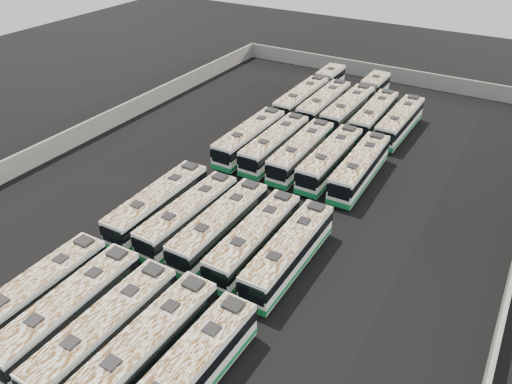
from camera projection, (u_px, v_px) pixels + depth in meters
The scene contains 22 objects.
ground at pixel (256, 193), 47.14m from camera, with size 140.00×140.00×0.00m, color black.
perimeter_wall at pixel (256, 183), 46.55m from camera, with size 45.20×73.20×2.20m.
bus_front_far_left at pixel (37, 294), 33.53m from camera, with size 2.43×10.97×3.08m.
bus_front_left at pixel (70, 310), 32.19m from camera, with size 2.61×11.24×3.15m.
bus_front_center at pixel (106, 331), 30.75m from camera, with size 2.39×11.22×3.16m.
bus_front_right at pixel (145, 349), 29.52m from camera, with size 2.62×11.47×3.22m.
bus_front_far_right at pixel (187, 374), 28.03m from camera, with size 2.61×11.31×3.17m.
bus_midfront_far_left at pixel (158, 204), 42.65m from camera, with size 2.62×11.37×3.19m.
bus_midfront_left at pixel (189, 215), 41.30m from camera, with size 2.51×11.04×3.10m.
bus_midfront_center at pixel (220, 226), 40.01m from camera, with size 2.41×11.23×3.16m.
bus_midfront_right at pixel (255, 239), 38.60m from camera, with size 2.42×11.09×3.12m.
bus_midfront_far_right at pixel (289, 252), 37.23m from camera, with size 2.41×11.13×3.13m.
bus_midback_far_left at pixel (250, 138), 53.47m from camera, with size 2.46×11.40×3.21m.
bus_midback_left at pixel (275, 144), 52.22m from camera, with size 2.47×11.28×3.17m.
bus_midback_center at pixel (301, 152), 50.77m from camera, with size 2.60×11.31×3.17m.
bus_midback_right at pixel (330, 159), 49.48m from camera, with size 2.46×11.35×3.19m.
bus_midback_far_right at pixel (360, 168), 48.03m from camera, with size 2.65×11.32×3.17m.
bus_back_far_left at pixel (311, 92), 64.95m from camera, with size 2.57×17.53×3.17m.
bus_back_left at pixel (324, 104), 61.36m from camera, with size 2.58×11.44×3.21m.
bus_back_center at pixel (357, 102), 62.14m from camera, with size 2.56×17.75×3.21m.
bus_back_right at pixel (374, 116), 58.55m from camera, with size 2.59×11.20×3.14m.
bus_back_far_right at pixel (400, 122), 57.12m from camera, with size 2.49×11.15×3.13m.
Camera 1 is at (20.28, -34.24, 25.28)m, focal length 35.00 mm.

